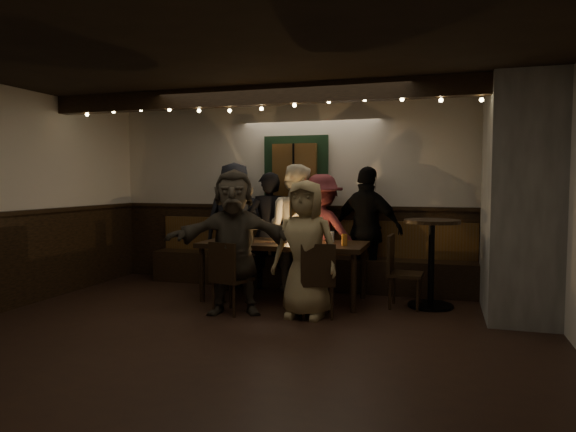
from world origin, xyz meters
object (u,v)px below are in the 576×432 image
(chair_near_left, at_px, (227,274))
(person_c, at_px, (295,227))
(chair_near_right, at_px, (317,276))
(person_b, at_px, (269,230))
(person_f, at_px, (234,242))
(person_g, at_px, (305,249))
(person_a, at_px, (235,224))
(chair_end, at_px, (398,267))
(person_e, at_px, (368,230))
(dining_table, at_px, (283,247))
(high_top, at_px, (431,252))
(person_d, at_px, (322,233))

(chair_near_left, distance_m, person_c, 1.59)
(chair_near_right, xyz_separation_m, person_b, (-1.04, 1.40, 0.34))
(person_c, relative_size, person_f, 1.06)
(person_c, xyz_separation_m, person_g, (0.51, -1.35, -0.11))
(person_a, height_order, person_b, person_a)
(person_f, bearing_deg, chair_end, 7.54)
(person_c, xyz_separation_m, person_e, (0.98, 0.12, -0.02))
(dining_table, relative_size, chair_near_right, 2.48)
(chair_near_right, height_order, chair_end, chair_end)
(person_a, bearing_deg, person_g, 123.63)
(high_top, bearing_deg, chair_near_right, -142.41)
(chair_near_left, xyz_separation_m, person_f, (0.05, 0.07, 0.35))
(high_top, bearing_deg, chair_near_left, -155.03)
(person_g, bearing_deg, person_b, 126.20)
(dining_table, relative_size, person_e, 1.21)
(chair_near_left, relative_size, person_e, 0.48)
(high_top, xyz_separation_m, person_d, (-1.45, 0.49, 0.14))
(high_top, bearing_deg, person_b, 167.36)
(dining_table, height_order, chair_near_left, dining_table)
(chair_near_right, xyz_separation_m, person_f, (-0.96, -0.04, 0.35))
(person_e, distance_m, person_f, 2.01)
(person_a, bearing_deg, dining_table, 132.28)
(chair_near_right, bearing_deg, person_g, 168.86)
(dining_table, relative_size, chair_end, 2.38)
(person_b, height_order, person_f, person_f)
(chair_near_left, height_order, chair_end, chair_end)
(person_d, relative_size, person_f, 0.97)
(dining_table, distance_m, chair_near_left, 0.95)
(high_top, relative_size, person_b, 0.64)
(chair_near_right, bearing_deg, person_a, 137.99)
(chair_near_left, distance_m, chair_end, 2.02)
(person_b, distance_m, person_c, 0.39)
(person_a, relative_size, person_e, 1.04)
(person_d, distance_m, person_e, 0.62)
(high_top, bearing_deg, chair_end, -161.14)
(chair_end, relative_size, person_b, 0.53)
(person_g, bearing_deg, person_f, -172.03)
(chair_near_left, height_order, high_top, high_top)
(chair_near_right, height_order, person_b, person_b)
(person_f, height_order, person_g, person_f)
(high_top, height_order, person_a, person_a)
(chair_near_left, relative_size, chair_near_right, 0.99)
(high_top, distance_m, person_d, 1.54)
(person_d, relative_size, person_g, 1.05)
(chair_near_left, distance_m, high_top, 2.41)
(chair_near_left, height_order, person_c, person_c)
(person_a, height_order, person_e, person_a)
(chair_near_left, relative_size, chair_end, 0.95)
(chair_end, bearing_deg, person_g, -141.64)
(chair_near_left, relative_size, person_d, 0.52)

